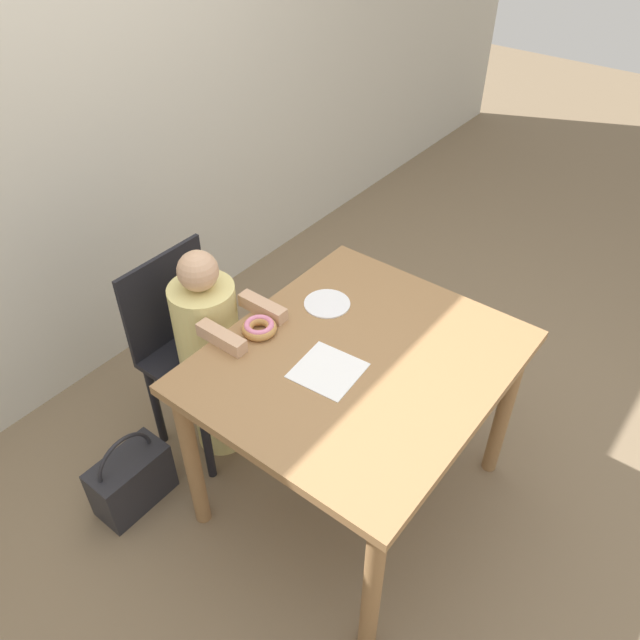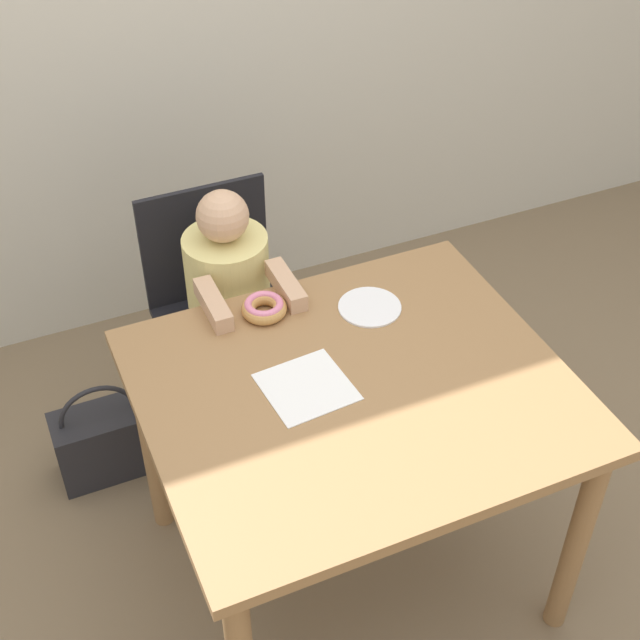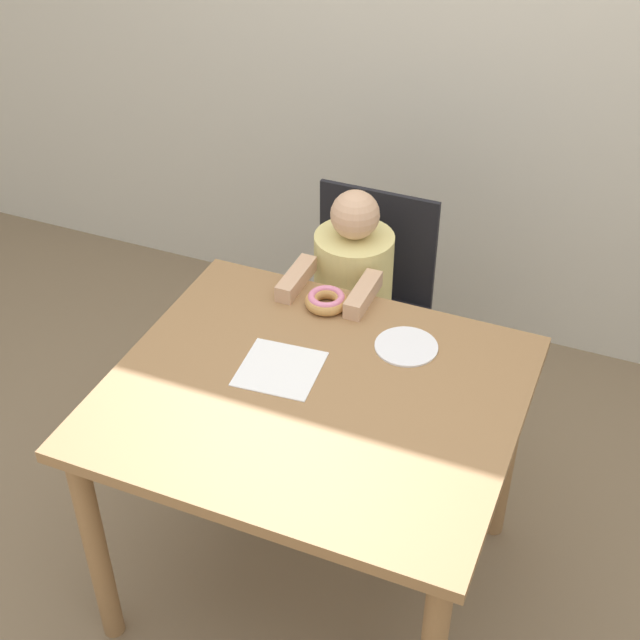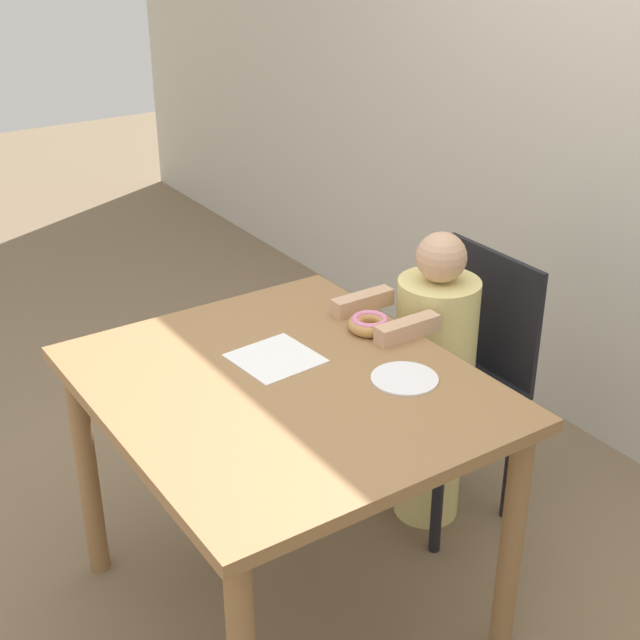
% 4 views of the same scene
% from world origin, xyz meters
% --- Properties ---
extents(ground_plane, '(12.00, 12.00, 0.00)m').
position_xyz_m(ground_plane, '(0.00, 0.00, 0.00)').
color(ground_plane, '#7A664C').
extents(wall_back, '(8.00, 0.05, 2.50)m').
position_xyz_m(wall_back, '(0.00, 1.46, 1.25)').
color(wall_back, beige).
rests_on(wall_back, ground_plane).
extents(dining_table, '(1.04, 0.90, 0.75)m').
position_xyz_m(dining_table, '(0.00, 0.00, 0.65)').
color(dining_table, olive).
rests_on(dining_table, ground_plane).
extents(chair, '(0.41, 0.37, 0.88)m').
position_xyz_m(chair, '(-0.12, 0.72, 0.47)').
color(chair, black).
rests_on(chair, ground_plane).
extents(child_figure, '(0.26, 0.43, 0.99)m').
position_xyz_m(child_figure, '(-0.12, 0.61, 0.49)').
color(child_figure, '#E0D17F').
rests_on(child_figure, ground_plane).
extents(donut, '(0.12, 0.12, 0.04)m').
position_xyz_m(donut, '(-0.11, 0.35, 0.78)').
color(donut, tan).
rests_on(donut, dining_table).
extents(napkin, '(0.22, 0.22, 0.00)m').
position_xyz_m(napkin, '(-0.11, 0.04, 0.75)').
color(napkin, white).
rests_on(napkin, dining_table).
extents(handbag, '(0.31, 0.16, 0.37)m').
position_xyz_m(handbag, '(-0.57, 0.67, 0.13)').
color(handbag, '#232328').
rests_on(handbag, ground_plane).
extents(plate, '(0.17, 0.17, 0.01)m').
position_xyz_m(plate, '(0.16, 0.26, 0.76)').
color(plate, white).
rests_on(plate, dining_table).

